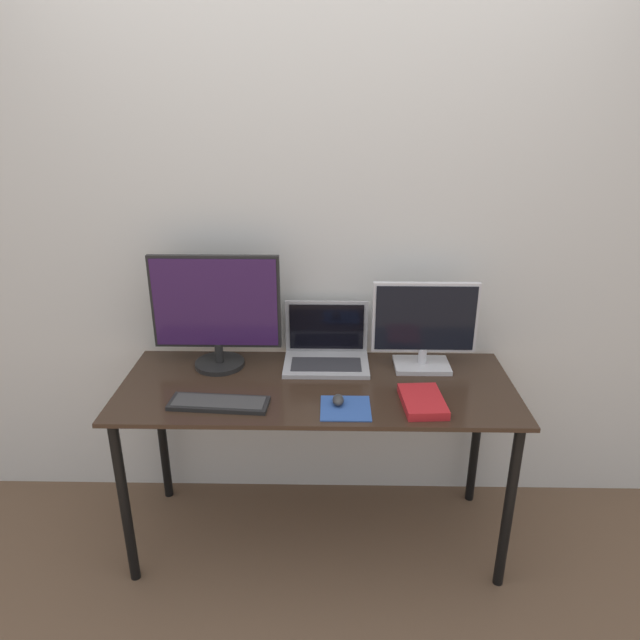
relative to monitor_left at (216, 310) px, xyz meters
The scene contains 10 objects.
ground_plane 1.21m from the monitor_left, 48.45° to the right, with size 12.00×12.00×0.00m, color brown.
wall_back 0.52m from the monitor_left, 26.25° to the left, with size 7.00×0.05×2.50m.
desk 0.57m from the monitor_left, 21.51° to the right, with size 1.60×0.62×0.77m.
monitor_left is the anchor object (origin of this frame).
monitor_right 0.88m from the monitor_left, ahead, with size 0.44×0.16×0.38m.
laptop 0.50m from the monitor_left, ahead, with size 0.36×0.25×0.26m.
keyboard 0.42m from the monitor_left, 80.27° to the right, with size 0.38×0.15×0.02m.
mousepad 0.69m from the monitor_left, 33.60° to the right, with size 0.19×0.18×0.00m.
mouse 0.65m from the monitor_left, 32.91° to the right, with size 0.04×0.07×0.03m.
book 0.92m from the monitor_left, 21.36° to the right, with size 0.17×0.24×0.03m.
Camera 1 is at (0.05, -1.74, 1.87)m, focal length 32.00 mm.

